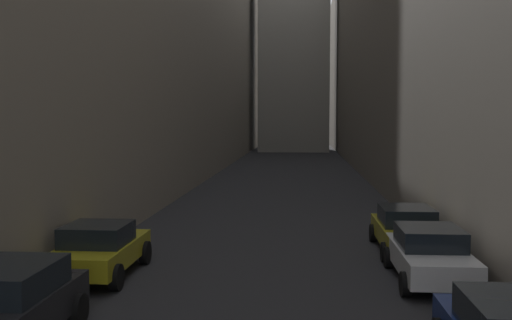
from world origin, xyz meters
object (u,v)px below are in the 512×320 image
object	(u,v)px
parked_car_left_second	(5,306)
parked_car_left_third	(99,249)
parked_car_right_third	(430,254)
parked_car_right_far	(406,229)

from	to	relation	value
parked_car_left_second	parked_car_left_third	xyz separation A→B (m)	(-0.00, 5.12, -0.07)
parked_car_left_second	parked_car_right_third	distance (m)	10.26
parked_car_left_second	parked_car_left_third	distance (m)	5.12
parked_car_right_third	parked_car_right_far	world-z (taller)	parked_car_right_far
parked_car_left_second	parked_car_left_third	world-z (taller)	parked_car_left_second
parked_car_right_far	parked_car_left_second	bearing A→B (deg)	134.90
parked_car_right_third	parked_car_right_far	distance (m)	3.49
parked_car_left_third	parked_car_left_second	bearing A→B (deg)	-180.00
parked_car_left_second	parked_car_right_third	xyz separation A→B (m)	(8.80, 5.28, -0.09)
parked_car_left_second	parked_car_left_third	size ratio (longest dim) A/B	1.03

